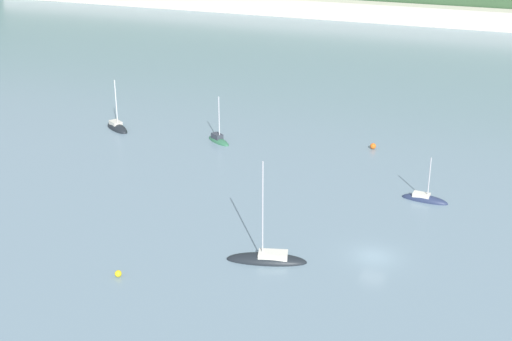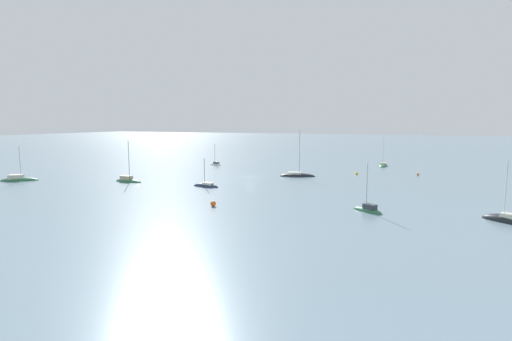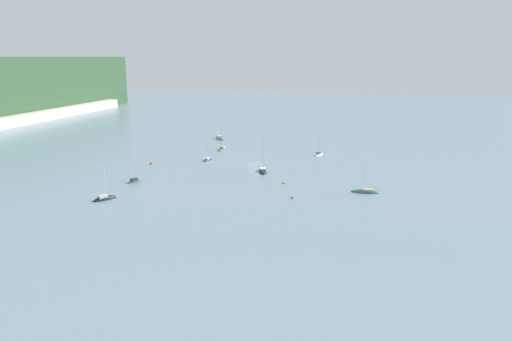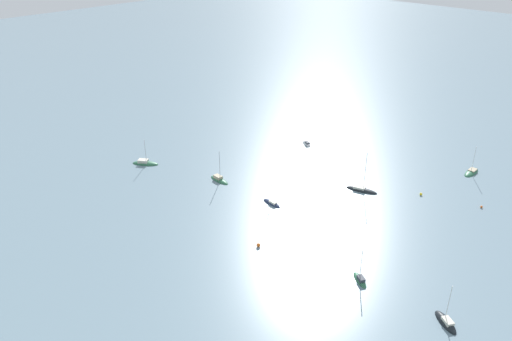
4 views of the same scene
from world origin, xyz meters
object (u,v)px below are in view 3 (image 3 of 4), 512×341
at_px(sailboat_7, 220,139).
at_px(sailboat_1, 135,182).
at_px(sailboat_0, 365,192).
at_px(mooring_buoy_2, 292,197).
at_px(sailboat_2, 319,155).
at_px(sailboat_3, 105,199).
at_px(sailboat_4, 222,149).
at_px(sailboat_5, 263,171).
at_px(sailboat_6, 208,160).
at_px(mooring_buoy_0, 151,163).
at_px(mooring_buoy_1, 284,182).

bearing_deg(sailboat_7, sailboat_1, -35.72).
relative_size(sailboat_0, mooring_buoy_2, 15.34).
xyz_separation_m(sailboat_2, sailboat_3, (-63.52, 42.70, -0.00)).
relative_size(sailboat_4, mooring_buoy_2, 16.32).
bearing_deg(sailboat_3, sailboat_1, 34.89).
bearing_deg(sailboat_3, mooring_buoy_2, -42.92).
relative_size(sailboat_3, sailboat_4, 0.94).
distance_m(sailboat_2, sailboat_5, 30.79).
bearing_deg(sailboat_6, sailboat_0, -115.74).
xyz_separation_m(sailboat_5, sailboat_7, (52.19, 28.46, 0.03)).
bearing_deg(sailboat_0, mooring_buoy_2, 28.76).
xyz_separation_m(mooring_buoy_0, mooring_buoy_1, (-14.37, -43.42, -0.08)).
distance_m(sailboat_1, mooring_buoy_2, 42.88).
bearing_deg(sailboat_6, mooring_buoy_2, -134.68).
bearing_deg(mooring_buoy_2, mooring_buoy_0, 59.94).
distance_m(sailboat_5, mooring_buoy_1, 14.47).
relative_size(sailboat_4, sailboat_5, 0.81).
height_order(sailboat_3, mooring_buoy_2, sailboat_3).
bearing_deg(sailboat_3, sailboat_6, 22.18).
bearing_deg(sailboat_2, sailboat_4, 110.86).
relative_size(sailboat_4, sailboat_7, 1.14).
bearing_deg(mooring_buoy_1, mooring_buoy_0, 71.69).
relative_size(sailboat_2, sailboat_7, 0.84).
height_order(mooring_buoy_0, mooring_buoy_2, mooring_buoy_0).
bearing_deg(sailboat_0, sailboat_6, -30.07).
xyz_separation_m(sailboat_6, mooring_buoy_2, (-37.26, -32.71, 0.21)).
distance_m(sailboat_2, sailboat_7, 48.21).
height_order(sailboat_2, mooring_buoy_0, sailboat_2).
height_order(sailboat_0, sailboat_7, sailboat_0).
height_order(sailboat_6, mooring_buoy_2, sailboat_6).
relative_size(sailboat_1, sailboat_6, 1.20).
height_order(sailboat_0, sailboat_1, sailboat_0).
distance_m(sailboat_6, sailboat_7, 40.98).
height_order(sailboat_0, mooring_buoy_0, sailboat_0).
xyz_separation_m(mooring_buoy_0, mooring_buoy_2, (-27.61, -47.69, -0.13)).
bearing_deg(sailboat_2, sailboat_5, 179.19).
xyz_separation_m(sailboat_0, sailboat_5, (16.11, 28.78, 0.03)).
xyz_separation_m(sailboat_0, mooring_buoy_1, (4.11, 20.71, 0.26)).
distance_m(sailboat_6, mooring_buoy_2, 49.58).
bearing_deg(mooring_buoy_1, sailboat_4, 34.64).
bearing_deg(mooring_buoy_0, sailboat_1, -166.18).
bearing_deg(sailboat_5, mooring_buoy_1, 18.01).
relative_size(sailboat_2, mooring_buoy_0, 8.15).
relative_size(sailboat_0, sailboat_7, 1.07).
relative_size(sailboat_1, sailboat_2, 1.09).
height_order(sailboat_2, sailboat_4, sailboat_4).
height_order(sailboat_1, sailboat_6, sailboat_1).
bearing_deg(mooring_buoy_1, sailboat_0, -101.22).
height_order(sailboat_4, sailboat_6, sailboat_4).
bearing_deg(sailboat_1, sailboat_3, -144.84).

